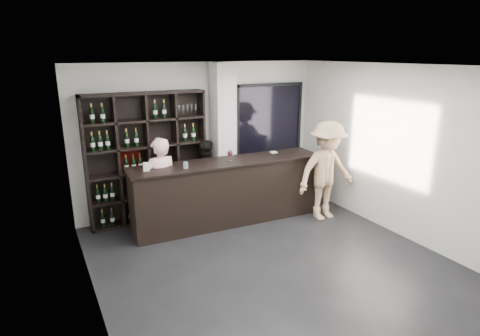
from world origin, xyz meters
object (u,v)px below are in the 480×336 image
taster_black (204,177)px  customer (326,171)px  wine_shelf (148,158)px  tasting_counter (228,192)px  taster_pink (161,185)px

taster_black → customer: customer is taller
taster_black → wine_shelf: bearing=13.4°
tasting_counter → customer: 1.88m
wine_shelf → taster_pink: size_ratio=1.42×
tasting_counter → taster_pink: bearing=172.1°
taster_pink → taster_black: (1.00, 0.42, -0.11)m
tasting_counter → customer: (1.71, -0.70, 0.35)m
taster_pink → customer: customer is taller
wine_shelf → tasting_counter: size_ratio=0.67×
wine_shelf → tasting_counter: wine_shelf is taller
wine_shelf → taster_black: (1.05, -0.17, -0.46)m
wine_shelf → tasting_counter: 1.61m
tasting_counter → taster_black: taster_black is taller
wine_shelf → customer: 3.33m
wine_shelf → taster_black: size_ratio=1.63×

